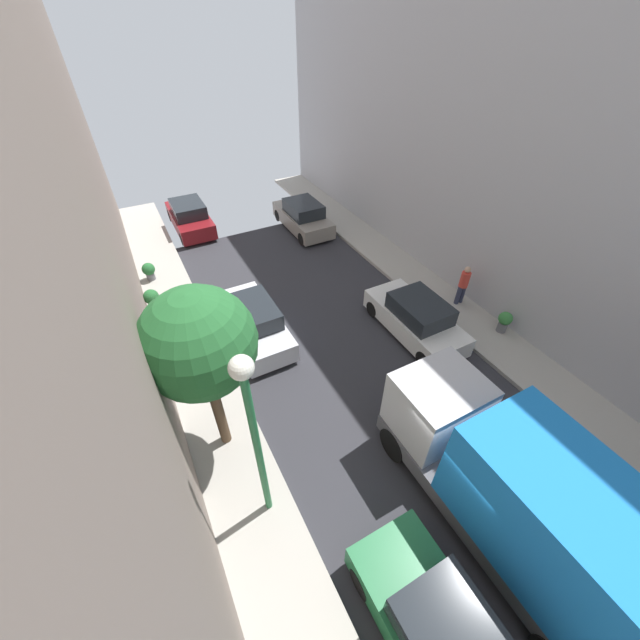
{
  "coord_description": "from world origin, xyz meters",
  "views": [
    {
      "loc": [
        -5.39,
        -2.37,
        9.75
      ],
      "look_at": [
        -0.36,
        7.1,
        0.5
      ],
      "focal_mm": 21.14,
      "sensor_mm": 36.0,
      "label": 1
    }
  ],
  "objects": [
    {
      "name": "ground",
      "position": [
        0.0,
        0.0,
        0.0
      ],
      "size": [
        32.0,
        32.0,
        0.0
      ],
      "primitive_type": "plane",
      "color": "#2D2D33"
    },
    {
      "name": "sidewalk_left",
      "position": [
        -5.0,
        0.0,
        0.07
      ],
      "size": [
        2.0,
        44.0,
        0.15
      ],
      "primitive_type": "cube",
      "color": "#A8A399",
      "rests_on": "ground"
    },
    {
      "name": "sidewalk_right",
      "position": [
        5.0,
        0.0,
        0.07
      ],
      "size": [
        2.0,
        44.0,
        0.15
      ],
      "primitive_type": "cube",
      "color": "#A8A399",
      "rests_on": "ground"
    },
    {
      "name": "parked_car_left_4",
      "position": [
        -2.7,
        7.93,
        0.72
      ],
      "size": [
        1.78,
        4.2,
        1.57
      ],
      "color": "silver",
      "rests_on": "ground"
    },
    {
      "name": "parked_car_left_5",
      "position": [
        -2.7,
        17.68,
        0.72
      ],
      "size": [
        1.78,
        4.2,
        1.57
      ],
      "color": "maroon",
      "rests_on": "ground"
    },
    {
      "name": "parked_car_right_2",
      "position": [
        2.7,
        5.3,
        0.72
      ],
      "size": [
        1.78,
        4.2,
        1.57
      ],
      "color": "white",
      "rests_on": "ground"
    },
    {
      "name": "parked_car_right_3",
      "position": [
        2.7,
        14.84,
        0.72
      ],
      "size": [
        1.78,
        4.2,
        1.57
      ],
      "color": "gray",
      "rests_on": "ground"
    },
    {
      "name": "delivery_truck",
      "position": [
        0.0,
        -1.19,
        1.79
      ],
      "size": [
        2.26,
        6.6,
        3.38
      ],
      "color": "#4C4C51",
      "rests_on": "ground"
    },
    {
      "name": "pedestrian",
      "position": [
        5.39,
        5.78,
        1.07
      ],
      "size": [
        0.4,
        0.36,
        1.72
      ],
      "color": "#2D334C",
      "rests_on": "sidewalk_right"
    },
    {
      "name": "street_tree_0",
      "position": [
        -4.97,
        4.12,
        3.94
      ],
      "size": [
        2.63,
        2.63,
        5.13
      ],
      "color": "brown",
      "rests_on": "sidewalk_left"
    },
    {
      "name": "potted_plant_3",
      "position": [
        -5.51,
        13.46,
        0.61
      ],
      "size": [
        0.54,
        0.54,
        0.8
      ],
      "color": "slate",
      "rests_on": "sidewalk_left"
    },
    {
      "name": "potted_plant_4",
      "position": [
        -5.73,
        11.18,
        0.68
      ],
      "size": [
        0.59,
        0.59,
        0.92
      ],
      "color": "#B2A899",
      "rests_on": "sidewalk_left"
    },
    {
      "name": "potted_plant_5",
      "position": [
        5.57,
        3.71,
        0.65
      ],
      "size": [
        0.5,
        0.5,
        0.86
      ],
      "color": "slate",
      "rests_on": "sidewalk_right"
    },
    {
      "name": "lamp_post",
      "position": [
        -4.6,
        1.82,
        3.66
      ],
      "size": [
        0.44,
        0.44,
        5.3
      ],
      "color": "#26723F",
      "rests_on": "sidewalk_left"
    }
  ]
}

